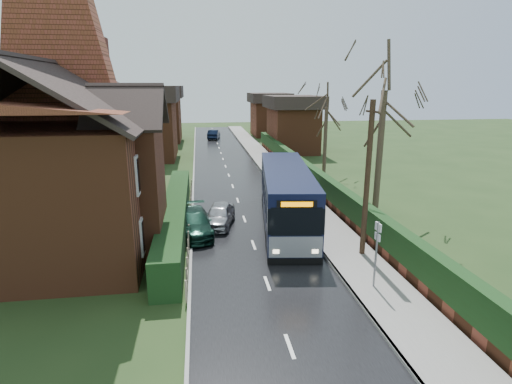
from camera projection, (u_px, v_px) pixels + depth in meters
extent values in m
plane|color=#2C411B|center=(260.00, 263.00, 17.80)|extent=(140.00, 140.00, 0.00)
cube|color=black|center=(238.00, 200.00, 27.36)|extent=(6.00, 100.00, 0.02)
cube|color=slate|center=(298.00, 197.00, 27.92)|extent=(2.50, 100.00, 0.14)
cube|color=gray|center=(281.00, 198.00, 27.76)|extent=(0.12, 100.00, 0.14)
cube|color=gray|center=(193.00, 202.00, 26.93)|extent=(0.12, 100.00, 0.10)
cube|color=black|center=(176.00, 215.00, 21.83)|extent=(1.20, 16.00, 1.60)
cube|color=brown|center=(320.00, 193.00, 28.08)|extent=(0.30, 50.00, 0.60)
cube|color=black|center=(320.00, 181.00, 27.84)|extent=(0.60, 50.00, 1.20)
cube|color=brown|center=(73.00, 179.00, 20.56)|extent=(8.00, 14.00, 6.00)
cube|color=brown|center=(134.00, 191.00, 18.18)|extent=(2.50, 4.00, 6.00)
cube|color=brown|center=(99.00, 57.00, 22.92)|extent=(0.90, 1.40, 2.20)
cube|color=silver|center=(143.00, 235.00, 16.70)|extent=(0.08, 1.20, 1.60)
cube|color=black|center=(144.00, 235.00, 16.71)|extent=(0.03, 0.95, 1.35)
cube|color=silver|center=(138.00, 174.00, 16.03)|extent=(0.08, 1.20, 1.60)
cube|color=black|center=(139.00, 174.00, 16.03)|extent=(0.03, 0.95, 1.35)
cube|color=silver|center=(153.00, 207.00, 20.53)|extent=(0.08, 1.20, 1.60)
cube|color=black|center=(154.00, 207.00, 20.53)|extent=(0.03, 0.95, 1.35)
cube|color=silver|center=(150.00, 157.00, 19.85)|extent=(0.08, 1.20, 1.60)
cube|color=black|center=(150.00, 157.00, 19.86)|extent=(0.03, 0.95, 1.35)
cube|color=silver|center=(160.00, 188.00, 24.35)|extent=(0.08, 1.20, 1.60)
cube|color=black|center=(160.00, 188.00, 24.36)|extent=(0.03, 0.95, 1.35)
cube|color=silver|center=(157.00, 145.00, 23.68)|extent=(0.08, 1.20, 1.60)
cube|color=black|center=(158.00, 145.00, 23.68)|extent=(0.03, 0.95, 1.35)
cube|color=silver|center=(163.00, 179.00, 26.74)|extent=(0.08, 1.20, 1.60)
cube|color=black|center=(164.00, 179.00, 26.75)|extent=(0.03, 0.95, 1.35)
cube|color=silver|center=(161.00, 140.00, 26.07)|extent=(0.08, 1.20, 1.60)
cube|color=black|center=(161.00, 140.00, 26.07)|extent=(0.03, 0.95, 1.35)
cube|color=black|center=(286.00, 210.00, 22.41)|extent=(3.83, 10.93, 1.11)
cube|color=black|center=(286.00, 190.00, 22.12)|extent=(3.85, 10.93, 1.17)
cube|color=black|center=(286.00, 174.00, 21.89)|extent=(3.83, 10.93, 0.64)
cube|color=black|center=(285.00, 222.00, 22.60)|extent=(3.83, 10.93, 0.34)
cube|color=gray|center=(296.00, 247.00, 17.30)|extent=(2.33, 0.43, 0.97)
cube|color=black|center=(296.00, 222.00, 16.97)|extent=(2.18, 0.37, 1.26)
cube|color=black|center=(297.00, 204.00, 16.77)|extent=(1.70, 0.30, 0.34)
cube|color=#FF8C00|center=(297.00, 204.00, 16.73)|extent=(1.33, 0.22, 0.21)
cube|color=black|center=(295.00, 261.00, 17.46)|extent=(2.38, 0.45, 0.29)
cube|color=#FFF2CC|center=(276.00, 252.00, 17.28)|extent=(0.28, 0.09, 0.18)
cube|color=#FFF2CC|center=(315.00, 251.00, 17.30)|extent=(0.28, 0.09, 0.18)
cylinder|color=black|center=(268.00, 239.00, 19.21)|extent=(0.39, 0.96, 0.93)
cylinder|color=black|center=(314.00, 239.00, 19.23)|extent=(0.39, 0.96, 0.93)
cylinder|color=black|center=(264.00, 200.00, 25.82)|extent=(0.39, 0.96, 0.93)
cylinder|color=black|center=(298.00, 200.00, 25.84)|extent=(0.39, 0.96, 0.93)
imported|color=#AEAFB3|center=(219.00, 215.00, 22.41)|extent=(2.25, 3.82, 1.22)
imported|color=black|center=(194.00, 223.00, 21.06)|extent=(2.12, 4.50, 1.27)
imported|color=black|center=(214.00, 134.00, 58.47)|extent=(2.11, 4.32, 1.36)
cylinder|color=slate|center=(376.00, 256.00, 15.12)|extent=(0.08, 0.08, 2.75)
cube|color=white|center=(378.00, 227.00, 14.82)|extent=(0.08, 0.42, 0.31)
cube|color=white|center=(377.00, 237.00, 14.92)|extent=(0.07, 0.38, 0.28)
cylinder|color=black|center=(367.00, 182.00, 17.59)|extent=(0.24, 0.24, 7.08)
cube|color=black|center=(372.00, 112.00, 16.80)|extent=(0.21, 0.91, 0.08)
cylinder|color=#3C2F23|center=(379.00, 157.00, 22.62)|extent=(0.36, 0.36, 7.39)
cylinder|color=#382B21|center=(325.00, 142.00, 34.58)|extent=(0.32, 0.32, 5.86)
cylinder|color=#3B2F23|center=(61.00, 136.00, 32.20)|extent=(0.34, 0.34, 7.40)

